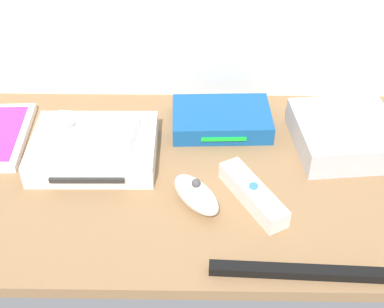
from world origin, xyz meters
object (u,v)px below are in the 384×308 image
at_px(remote_wand, 253,194).
at_px(network_router, 221,119).
at_px(mini_computer, 345,134).
at_px(remote_classic_pad, 93,131).
at_px(remote_nunchuk, 196,195).
at_px(sensor_bar, 297,272).
at_px(game_console, 94,148).

bearing_deg(remote_wand, network_router, 73.21).
distance_m(mini_computer, remote_classic_pad, 0.44).
relative_size(remote_nunchuk, sensor_bar, 0.44).
bearing_deg(game_console, remote_nunchuk, -32.99).
relative_size(mini_computer, remote_wand, 1.27).
relative_size(remote_wand, remote_nunchuk, 1.38).
xyz_separation_m(network_router, remote_classic_pad, (-0.22, -0.09, 0.04)).
distance_m(network_router, sensor_bar, 0.36).
distance_m(network_router, remote_classic_pad, 0.24).
distance_m(mini_computer, sensor_bar, 0.31).
bearing_deg(sensor_bar, remote_classic_pad, 143.53).
bearing_deg(mini_computer, network_router, 165.55).
distance_m(game_console, remote_nunchuk, 0.21).
bearing_deg(remote_nunchuk, game_console, 110.85).
bearing_deg(network_router, game_console, -158.44).
relative_size(network_router, remote_nunchuk, 1.73).
xyz_separation_m(remote_wand, sensor_bar, (0.05, -0.14, -0.01)).
relative_size(remote_classic_pad, sensor_bar, 0.63).
relative_size(remote_nunchuk, remote_classic_pad, 0.70).
relative_size(mini_computer, network_router, 1.01).
bearing_deg(remote_wand, sensor_bar, -99.83).
bearing_deg(remote_nunchuk, remote_wand, -31.55).
height_order(network_router, sensor_bar, network_router).
height_order(remote_classic_pad, sensor_bar, remote_classic_pad).
bearing_deg(mini_computer, remote_nunchuk, -149.65).
xyz_separation_m(game_console, remote_nunchuk, (0.18, -0.11, -0.00)).
bearing_deg(remote_classic_pad, remote_nunchuk, -27.56).
xyz_separation_m(game_console, remote_classic_pad, (0.00, 0.01, 0.03)).
xyz_separation_m(game_console, remote_wand, (0.26, -0.10, -0.01)).
bearing_deg(remote_wand, game_console, 129.75).
bearing_deg(game_console, remote_classic_pad, 78.66).
bearing_deg(remote_nunchuk, sensor_bar, -81.30).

